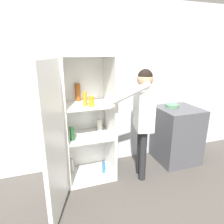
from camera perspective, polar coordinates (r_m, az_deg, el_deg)
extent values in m
plane|color=#4C4742|center=(2.81, 4.09, -23.13)|extent=(12.00, 12.00, 0.00)
cube|color=silver|center=(3.11, -2.40, 7.20)|extent=(7.00, 0.06, 2.55)
cube|color=white|center=(3.21, -6.39, -16.98)|extent=(0.69, 0.57, 0.04)
cube|color=white|center=(2.66, -7.69, 15.94)|extent=(0.69, 0.57, 0.04)
cube|color=white|center=(3.06, -8.03, -0.53)|extent=(0.69, 0.03, 1.71)
cube|color=white|center=(2.77, -13.65, -2.80)|extent=(0.03, 0.57, 1.71)
cube|color=white|center=(2.89, -0.60, -1.44)|extent=(0.04, 0.57, 1.71)
cube|color=white|center=(2.91, -6.81, -6.76)|extent=(0.62, 0.50, 0.02)
cube|color=white|center=(2.75, -7.15, 2.08)|extent=(0.62, 0.50, 0.02)
cube|color=white|center=(2.20, -16.07, -8.36)|extent=(0.27, 0.67, 1.71)
cylinder|color=beige|center=(3.02, -3.62, -3.65)|extent=(0.08, 0.08, 0.18)
cylinder|color=#9E4C19|center=(2.89, -9.74, 5.53)|extent=(0.08, 0.08, 0.25)
cylinder|color=#B78C1E|center=(2.63, -7.71, 3.70)|extent=(0.06, 0.06, 0.18)
cylinder|color=beige|center=(3.21, -11.47, -14.67)|extent=(0.06, 0.06, 0.21)
cylinder|color=teal|center=(3.13, -2.39, -15.60)|extent=(0.05, 0.05, 0.18)
cylinder|color=#B78C1E|center=(2.60, -5.86, 3.00)|extent=(0.08, 0.08, 0.13)
cylinder|color=#1E5123|center=(2.74, -11.31, -6.11)|extent=(0.06, 0.06, 0.19)
cylinder|color=#262628|center=(2.94, 8.80, -12.17)|extent=(0.10, 0.10, 0.77)
cylinder|color=#262628|center=(3.07, 8.06, -10.75)|extent=(0.10, 0.10, 0.77)
cube|color=silver|center=(2.75, 9.02, 0.68)|extent=(0.30, 0.43, 0.55)
sphere|color=tan|center=(2.66, 9.44, 9.19)|extent=(0.21, 0.21, 0.21)
sphere|color=black|center=(2.66, 9.48, 9.98)|extent=(0.19, 0.19, 0.19)
cylinder|color=silver|center=(2.42, 5.31, 5.43)|extent=(0.50, 0.19, 0.29)
cylinder|color=silver|center=(2.96, 7.94, 1.37)|extent=(0.08, 0.08, 0.51)
cube|color=#4C4C51|center=(3.54, 17.97, -6.17)|extent=(0.65, 0.64, 0.92)
cylinder|color=#517F5B|center=(3.41, 16.80, 1.74)|extent=(0.21, 0.21, 0.05)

